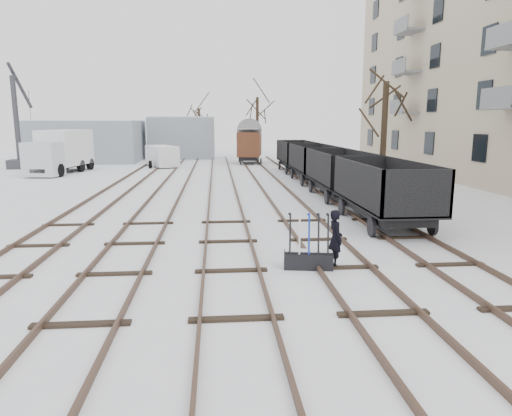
{
  "coord_description": "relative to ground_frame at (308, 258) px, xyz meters",
  "views": [
    {
      "loc": [
        -0.35,
        -11.48,
        3.86
      ],
      "look_at": [
        0.88,
        2.63,
        1.2
      ],
      "focal_mm": 32.0,
      "sensor_mm": 36.0,
      "label": 1
    }
  ],
  "objects": [
    {
      "name": "ground",
      "position": [
        -2.07,
        -0.08,
        -0.28
      ],
      "size": [
        120.0,
        120.0,
        0.0
      ],
      "primitive_type": "plane",
      "color": "white",
      "rests_on": "ground"
    },
    {
      "name": "tracks",
      "position": [
        -2.07,
        13.59,
        -0.21
      ],
      "size": [
        13.9,
        52.0,
        0.16
      ],
      "color": "black",
      "rests_on": "ground"
    },
    {
      "name": "shed_left",
      "position": [
        -15.07,
        35.92,
        1.76
      ],
      "size": [
        10.0,
        8.0,
        4.1
      ],
      "color": "gray",
      "rests_on": "ground"
    },
    {
      "name": "shed_right",
      "position": [
        -6.07,
        39.92,
        1.96
      ],
      "size": [
        7.0,
        6.0,
        4.5
      ],
      "color": "gray",
      "rests_on": "ground"
    },
    {
      "name": "ground_frame",
      "position": [
        0.0,
        0.0,
        0.0
      ],
      "size": [
        1.35,
        0.63,
        1.49
      ],
      "rotation": [
        0.0,
        0.0,
        -0.17
      ],
      "color": "black",
      "rests_on": "ground"
    },
    {
      "name": "worker",
      "position": [
        0.75,
        0.1,
        0.5
      ],
      "size": [
        0.44,
        0.62,
        1.57
      ],
      "primitive_type": "imported",
      "rotation": [
        0.0,
        0.0,
        1.7
      ],
      "color": "black",
      "rests_on": "ground"
    },
    {
      "name": "freight_wagon_a",
      "position": [
        3.93,
        5.13,
        0.64
      ],
      "size": [
        2.36,
        5.91,
        2.41
      ],
      "color": "black",
      "rests_on": "ground"
    },
    {
      "name": "freight_wagon_b",
      "position": [
        3.93,
        11.53,
        0.64
      ],
      "size": [
        2.36,
        5.91,
        2.41
      ],
      "color": "black",
      "rests_on": "ground"
    },
    {
      "name": "freight_wagon_c",
      "position": [
        3.93,
        17.93,
        0.64
      ],
      "size": [
        2.36,
        5.91,
        2.41
      ],
      "color": "black",
      "rests_on": "ground"
    },
    {
      "name": "freight_wagon_d",
      "position": [
        3.93,
        24.33,
        0.64
      ],
      "size": [
        2.36,
        5.91,
        2.41
      ],
      "color": "black",
      "rests_on": "ground"
    },
    {
      "name": "box_van_wagon",
      "position": [
        0.8,
        32.22,
        1.64
      ],
      "size": [
        2.89,
        4.6,
        3.29
      ],
      "rotation": [
        0.0,
        0.0,
        -0.15
      ],
      "color": "black",
      "rests_on": "ground"
    },
    {
      "name": "lorry",
      "position": [
        -14.3,
        24.78,
        1.41
      ],
      "size": [
        3.13,
        7.48,
        3.29
      ],
      "rotation": [
        0.0,
        0.0,
        -0.15
      ],
      "color": "black",
      "rests_on": "ground"
    },
    {
      "name": "panel_van",
      "position": [
        -7.18,
        29.37,
        0.68
      ],
      "size": [
        3.36,
        4.57,
        1.85
      ],
      "rotation": [
        0.0,
        0.0,
        0.42
      ],
      "color": "silver",
      "rests_on": "ground"
    },
    {
      "name": "crane",
      "position": [
        -19.07,
        29.13,
        2.0
      ],
      "size": [
        1.83,
        5.09,
        8.68
      ],
      "rotation": [
        0.0,
        0.0,
        0.06
      ],
      "color": "#303035",
      "rests_on": "ground"
    },
    {
      "name": "tree_near",
      "position": [
        5.91,
        10.74,
        2.63
      ],
      "size": [
        0.3,
        0.3,
        5.83
      ],
      "primitive_type": "cylinder",
      "color": "black",
      "rests_on": "ground"
    },
    {
      "name": "tree_far_left",
      "position": [
        -4.26,
        40.74,
        2.43
      ],
      "size": [
        0.3,
        0.3,
        5.43
      ],
      "primitive_type": "cylinder",
      "color": "black",
      "rests_on": "ground"
    },
    {
      "name": "tree_far_right",
      "position": [
        1.87,
        35.94,
        2.92
      ],
      "size": [
        0.3,
        0.3,
        6.41
      ],
      "primitive_type": "cylinder",
      "color": "black",
      "rests_on": "ground"
    }
  ]
}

